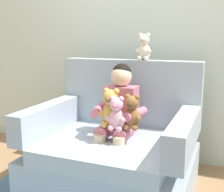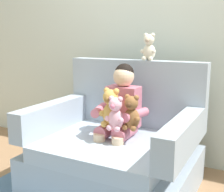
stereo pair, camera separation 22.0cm
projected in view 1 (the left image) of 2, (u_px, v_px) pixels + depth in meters
The scene contains 8 objects.
ground_plane at pixel (113, 186), 2.40m from camera, with size 8.00×8.00×0.00m, color #936D4C.
back_wall at pixel (143, 27), 2.85m from camera, with size 6.00×0.10×2.60m, color silver.
armchair at pixel (115, 148), 2.39m from camera, with size 1.26×0.98×1.01m.
seated_child at pixel (118, 110), 2.35m from camera, with size 0.45×0.39×0.82m.
plush_honey at pixel (111, 109), 2.23m from camera, with size 0.18×0.15×0.30m.
plush_pink at pixel (117, 114), 2.15m from camera, with size 0.15×0.12×0.26m.
plush_brown at pixel (132, 113), 2.18m from camera, with size 0.16×0.13×0.27m.
plush_cream_on_backrest at pixel (144, 48), 2.52m from camera, with size 0.14×0.11×0.23m.
Camera 1 is at (0.82, -2.05, 1.20)m, focal length 46.80 mm.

